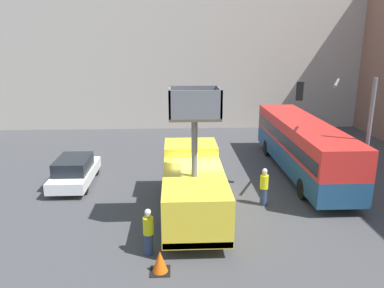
# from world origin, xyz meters

# --- Properties ---
(ground_plane) EXTENTS (120.00, 120.00, 0.00)m
(ground_plane) POSITION_xyz_m (0.00, 0.00, 0.00)
(ground_plane) COLOR #424244
(building_backdrop_far) EXTENTS (44.00, 10.00, 17.45)m
(building_backdrop_far) POSITION_xyz_m (0.00, 21.18, 8.73)
(building_backdrop_far) COLOR #BCB2A3
(building_backdrop_far) RESTS_ON ground_plane
(utility_truck) EXTENTS (2.53, 7.09, 5.79)m
(utility_truck) POSITION_xyz_m (-0.33, -0.78, 1.49)
(utility_truck) COLOR yellow
(utility_truck) RESTS_ON ground_plane
(city_bus) EXTENTS (2.43, 11.69, 3.07)m
(city_bus) POSITION_xyz_m (6.18, 4.34, 1.81)
(city_bus) COLOR navy
(city_bus) RESTS_ON ground_plane
(traffic_light_pole) EXTENTS (3.19, 2.94, 5.92)m
(traffic_light_pole) POSITION_xyz_m (6.75, 0.76, 4.01)
(traffic_light_pole) COLOR slate
(traffic_light_pole) RESTS_ON ground_plane
(road_worker_near_truck) EXTENTS (0.38, 0.38, 1.78)m
(road_worker_near_truck) POSITION_xyz_m (-2.08, -3.90, 0.88)
(road_worker_near_truck) COLOR navy
(road_worker_near_truck) RESTS_ON ground_plane
(road_worker_directing) EXTENTS (0.38, 0.38, 1.82)m
(road_worker_directing) POSITION_xyz_m (3.04, 0.07, 0.91)
(road_worker_directing) COLOR navy
(road_worker_directing) RESTS_ON ground_plane
(traffic_cone_near_truck) EXTENTS (0.68, 0.68, 0.77)m
(traffic_cone_near_truck) POSITION_xyz_m (-1.64, -5.01, 0.37)
(traffic_cone_near_truck) COLOR black
(traffic_cone_near_truck) RESTS_ON ground_plane
(parked_car_curbside) EXTENTS (1.87, 4.53, 1.54)m
(parked_car_curbside) POSITION_xyz_m (-6.47, 3.12, 0.77)
(parked_car_curbside) COLOR silver
(parked_car_curbside) RESTS_ON ground_plane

